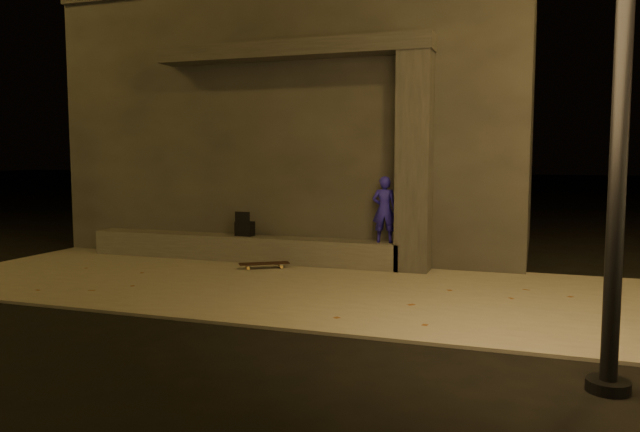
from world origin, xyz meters
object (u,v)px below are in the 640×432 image
at_px(skateboard, 264,264).
at_px(backpack, 245,227).
at_px(column, 414,163).
at_px(skateboarder, 384,209).

bearing_deg(skateboard, backpack, 103.63).
distance_m(backpack, skateboard, 1.08).
bearing_deg(backpack, column, 2.70).
xyz_separation_m(skateboarder, backpack, (-2.61, 0.00, -0.41)).
height_order(column, skateboarder, column).
distance_m(column, backpack, 3.33).
bearing_deg(backpack, skateboarder, 2.70).
relative_size(column, skateboard, 4.31).
bearing_deg(column, skateboarder, 180.00).
xyz_separation_m(column, backpack, (-3.11, 0.00, -1.19)).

